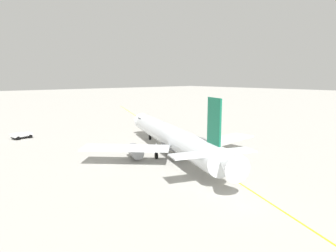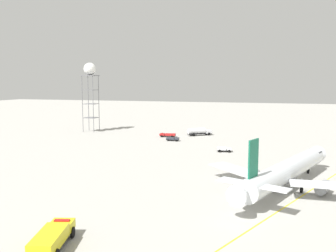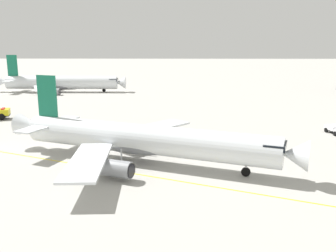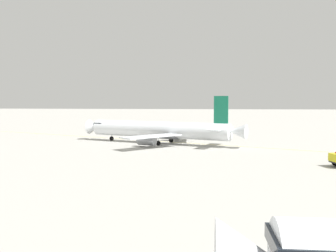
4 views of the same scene
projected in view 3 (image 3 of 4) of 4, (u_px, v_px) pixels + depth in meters
ground_plane at (107, 163)px, 49.14m from camera, size 600.00×600.00×0.00m
airliner_main at (142, 140)px, 48.43m from camera, size 39.67×29.63×11.13m
airliner_secondary at (60, 83)px, 117.08m from camera, size 41.20×33.87×11.73m
pushback_tug_truck at (336, 129)px, 64.42m from camera, size 3.18×4.37×1.30m
taxiway_centreline at (123, 172)px, 45.64m from camera, size 172.45×74.56×0.01m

